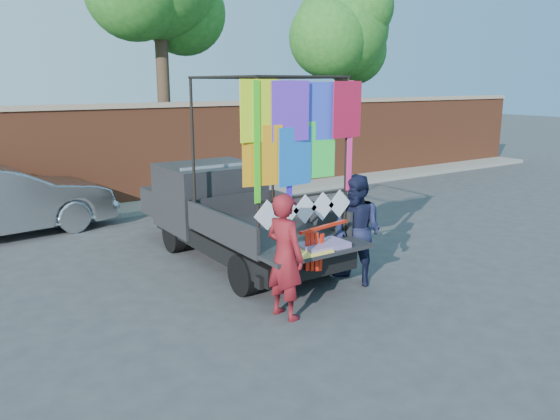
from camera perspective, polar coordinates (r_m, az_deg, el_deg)
ground at (r=9.01m, az=3.08°, el=-7.11°), size 90.00×90.00×0.00m
brick_wall at (r=14.75m, az=-13.60°, el=5.83°), size 30.00×0.45×2.61m
curb at (r=14.32m, az=-12.33°, el=0.54°), size 30.00×1.20×0.12m
tree_right at (r=19.56m, az=6.62°, el=17.89°), size 4.20×3.30×6.62m
pickup_truck at (r=10.14m, az=-5.98°, el=-0.06°), size 2.04×5.11×3.22m
woman at (r=7.30m, az=0.51°, el=-4.87°), size 0.51×0.69×1.72m
man at (r=8.59m, az=8.05°, el=-2.12°), size 0.82×0.96×1.75m
streamer_bundle at (r=7.84m, az=4.03°, el=-3.29°), size 0.98×0.23×0.68m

